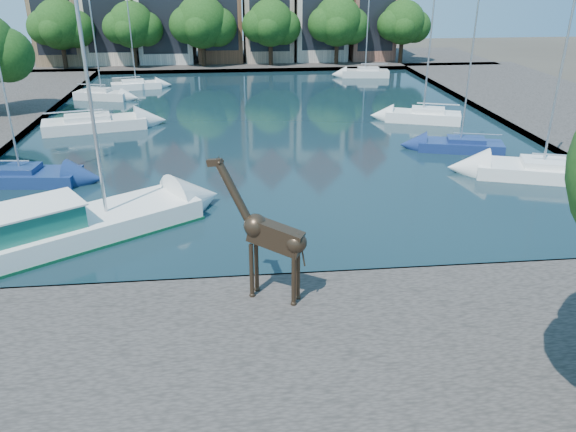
# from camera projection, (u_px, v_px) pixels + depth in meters

# --- Properties ---
(ground) EXTENTS (160.00, 160.00, 0.00)m
(ground) POSITION_uv_depth(u_px,v_px,m) (317.00, 282.00, 21.88)
(ground) COLOR #38332B
(ground) RESTS_ON ground
(water_basin) EXTENTS (38.00, 50.00, 0.08)m
(water_basin) POSITION_uv_depth(u_px,v_px,m) (271.00, 125.00, 43.69)
(water_basin) COLOR black
(water_basin) RESTS_ON ground
(near_quay) EXTENTS (50.00, 14.00, 0.50)m
(near_quay) POSITION_uv_depth(u_px,v_px,m) (355.00, 405.00, 15.41)
(near_quay) COLOR #48423F
(near_quay) RESTS_ON ground
(far_quay) EXTENTS (60.00, 16.00, 0.50)m
(far_quay) POSITION_uv_depth(u_px,v_px,m) (252.00, 60.00, 72.70)
(far_quay) COLOR #48423F
(far_quay) RESTS_ON ground
(right_quay) EXTENTS (14.00, 52.00, 0.50)m
(right_quay) POSITION_uv_depth(u_px,v_px,m) (575.00, 114.00, 45.95)
(right_quay) COLOR #48423F
(right_quay) RESTS_ON ground
(townhouse_west_end) EXTENTS (5.44, 9.18, 14.93)m
(townhouse_west_end) POSITION_uv_depth(u_px,v_px,m) (60.00, 3.00, 67.65)
(townhouse_west_end) COLOR #806446
(townhouse_west_end) RESTS_ON far_quay
(townhouse_west_inner) EXTENTS (6.43, 9.18, 15.15)m
(townhouse_west_inner) POSITION_uv_depth(u_px,v_px,m) (165.00, 2.00, 68.83)
(townhouse_west_inner) COLOR beige
(townhouse_west_inner) RESTS_ON far_quay
(townhouse_east_end) EXTENTS (5.44, 9.18, 14.43)m
(townhouse_east_end) POSITION_uv_depth(u_px,v_px,m) (369.00, 3.00, 71.32)
(townhouse_east_end) COLOR brown
(townhouse_east_end) RESTS_ON far_quay
(far_tree_far_west) EXTENTS (7.28, 5.60, 7.68)m
(far_tree_far_west) POSITION_uv_depth(u_px,v_px,m) (61.00, 26.00, 63.64)
(far_tree_far_west) COLOR #332114
(far_tree_far_west) RESTS_ON far_quay
(far_tree_west) EXTENTS (6.76, 5.20, 7.36)m
(far_tree_west) POSITION_uv_depth(u_px,v_px,m) (133.00, 26.00, 64.44)
(far_tree_west) COLOR #332114
(far_tree_west) RESTS_ON far_quay
(far_tree_mid_west) EXTENTS (7.80, 6.00, 8.00)m
(far_tree_mid_west) POSITION_uv_depth(u_px,v_px,m) (203.00, 24.00, 65.10)
(far_tree_mid_west) COLOR #332114
(far_tree_mid_west) RESTS_ON far_quay
(far_tree_mid_east) EXTENTS (7.02, 5.40, 7.52)m
(far_tree_mid_east) POSITION_uv_depth(u_px,v_px,m) (271.00, 25.00, 65.92)
(far_tree_mid_east) COLOR #332114
(far_tree_mid_east) RESTS_ON far_quay
(far_tree_east) EXTENTS (7.54, 5.80, 7.84)m
(far_tree_east) POSITION_uv_depth(u_px,v_px,m) (338.00, 23.00, 66.63)
(far_tree_east) COLOR #332114
(far_tree_east) RESTS_ON far_quay
(far_tree_far_east) EXTENTS (6.76, 5.20, 7.36)m
(far_tree_far_east) POSITION_uv_depth(u_px,v_px,m) (404.00, 24.00, 67.44)
(far_tree_far_east) COLOR #332114
(far_tree_far_east) RESTS_ON far_quay
(giraffe_statue) EXTENTS (3.25, 1.86, 4.95)m
(giraffe_statue) POSITION_uv_depth(u_px,v_px,m) (268.00, 235.00, 19.07)
(giraffe_statue) COLOR #322519
(giraffe_statue) RESTS_ON near_quay
(motorsailer) EXTENTS (10.74, 8.51, 10.48)m
(motorsailer) POSITION_uv_depth(u_px,v_px,m) (71.00, 225.00, 24.72)
(motorsailer) COLOR white
(motorsailer) RESTS_ON water_basin
(sailboat_left_b) EXTENTS (6.60, 2.91, 11.01)m
(sailboat_left_b) POSITION_uv_depth(u_px,v_px,m) (21.00, 174.00, 31.59)
(sailboat_left_b) COLOR navy
(sailboat_left_b) RESTS_ON water_basin
(sailboat_left_c) EXTENTS (7.79, 4.28, 11.67)m
(sailboat_left_c) POSITION_uv_depth(u_px,v_px,m) (94.00, 121.00, 42.04)
(sailboat_left_c) COLOR silver
(sailboat_left_c) RESTS_ON water_basin
(sailboat_left_d) EXTENTS (5.18, 2.96, 9.12)m
(sailboat_left_d) POSITION_uv_depth(u_px,v_px,m) (102.00, 93.00, 51.73)
(sailboat_left_d) COLOR silver
(sailboat_left_d) RESTS_ON water_basin
(sailboat_left_e) EXTENTS (5.09, 2.74, 9.59)m
(sailboat_left_e) POSITION_uv_depth(u_px,v_px,m) (136.00, 84.00, 56.27)
(sailboat_left_e) COLOR white
(sailboat_left_e) RESTS_ON water_basin
(sailboat_right_a) EXTENTS (7.76, 4.72, 11.84)m
(sailboat_right_a) POSITION_uv_depth(u_px,v_px,m) (542.00, 168.00, 32.31)
(sailboat_right_a) COLOR white
(sailboat_right_a) RESTS_ON water_basin
(sailboat_right_b) EXTENTS (5.78, 3.31, 9.44)m
(sailboat_right_b) POSITION_uv_depth(u_px,v_px,m) (460.00, 143.00, 37.18)
(sailboat_right_b) COLOR navy
(sailboat_right_b) RESTS_ON water_basin
(sailboat_right_c) EXTENTS (6.07, 3.80, 11.93)m
(sailboat_right_c) POSITION_uv_depth(u_px,v_px,m) (423.00, 114.00, 44.14)
(sailboat_right_c) COLOR white
(sailboat_right_c) RESTS_ON water_basin
(sailboat_right_d) EXTENTS (5.34, 2.37, 9.90)m
(sailboat_right_d) POSITION_uv_depth(u_px,v_px,m) (365.00, 71.00, 62.37)
(sailboat_right_d) COLOR silver
(sailboat_right_d) RESTS_ON water_basin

